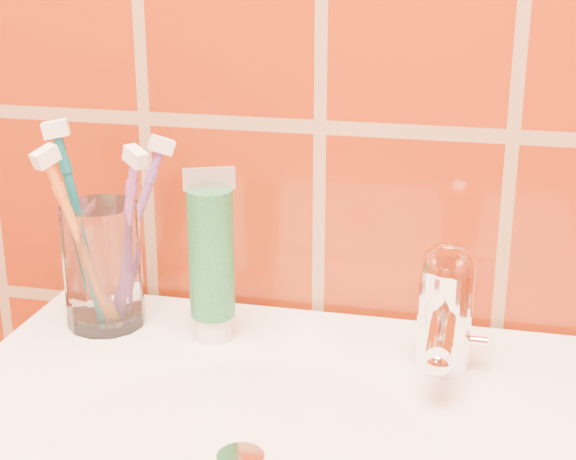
# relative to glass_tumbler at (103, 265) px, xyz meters

# --- Properties ---
(glass_tumbler) EXTENTS (0.10, 0.10, 0.12)m
(glass_tumbler) POSITION_rel_glass_tumbler_xyz_m (0.00, 0.00, 0.00)
(glass_tumbler) COLOR white
(glass_tumbler) RESTS_ON pedestal_sink
(toothpaste_tube) EXTENTS (0.05, 0.04, 0.17)m
(toothpaste_tube) POSITION_rel_glass_tumbler_xyz_m (0.11, -0.01, 0.02)
(toothpaste_tube) COLOR white
(toothpaste_tube) RESTS_ON pedestal_sink
(faucet) EXTENTS (0.05, 0.11, 0.12)m
(faucet) POSITION_rel_glass_tumbler_xyz_m (0.33, -0.02, 0.00)
(faucet) COLOR white
(faucet) RESTS_ON pedestal_sink
(toothbrush_0) EXTENTS (0.11, 0.15, 0.21)m
(toothbrush_0) POSITION_rel_glass_tumbler_xyz_m (-0.01, -0.03, 0.03)
(toothbrush_0) COLOR orange
(toothbrush_0) RESTS_ON glass_tumbler
(toothbrush_1) EXTENTS (0.13, 0.11, 0.20)m
(toothbrush_1) POSITION_rel_glass_tumbler_xyz_m (0.03, -0.01, 0.03)
(toothbrush_1) COLOR #8B4799
(toothbrush_1) RESTS_ON glass_tumbler
(toothbrush_2) EXTENTS (0.08, 0.07, 0.22)m
(toothbrush_2) POSITION_rel_glass_tumbler_xyz_m (-0.01, -0.02, 0.04)
(toothbrush_2) COLOR #0C5C69
(toothbrush_2) RESTS_ON glass_tumbler
(toothbrush_3) EXTENTS (0.15, 0.13, 0.20)m
(toothbrush_3) POSITION_rel_glass_tumbler_xyz_m (0.02, 0.03, 0.03)
(toothbrush_3) COLOR #74428E
(toothbrush_3) RESTS_ON glass_tumbler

